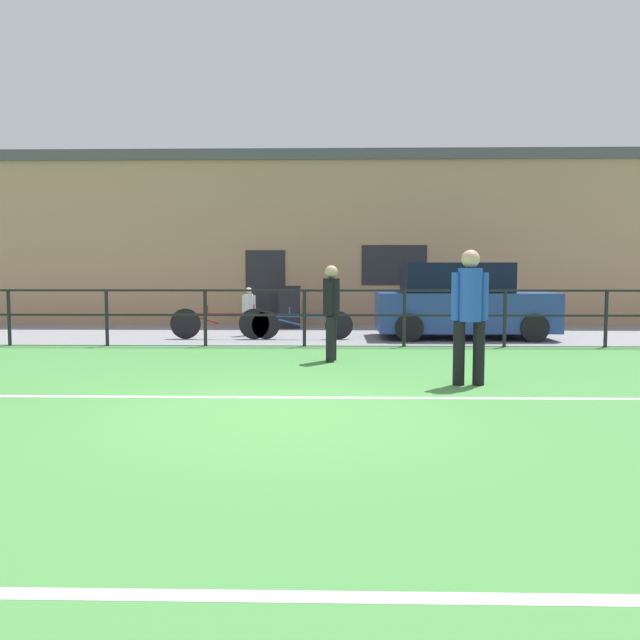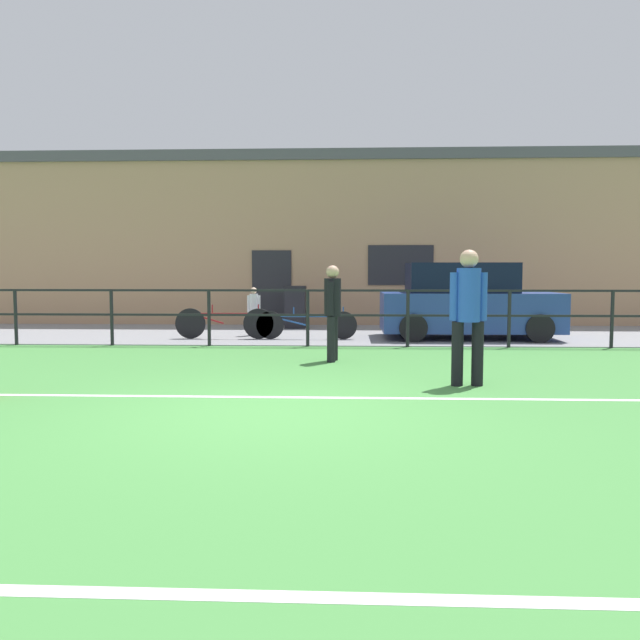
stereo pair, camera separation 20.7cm
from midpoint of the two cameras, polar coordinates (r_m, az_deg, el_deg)
ground at (r=6.84m, az=-4.67°, el=-8.45°), size 60.00×44.00×0.04m
field_line_touchline at (r=7.61m, az=-4.05°, el=-6.97°), size 36.00×0.11×0.00m
field_line_hash at (r=3.24m, az=-12.31°, el=-23.09°), size 36.00×0.11×0.00m
pavement_strip at (r=15.22m, az=-1.36°, el=-1.26°), size 48.00×5.00×0.02m
perimeter_fence at (r=12.68m, az=-1.89°, el=0.96°), size 36.07×0.07×1.15m
clubhouse_facade at (r=18.87m, az=-0.85°, el=7.23°), size 28.00×2.56×4.88m
player_goalkeeper at (r=10.55m, az=0.46°, el=1.18°), size 0.28×0.44×1.61m
player_winger at (r=8.50m, az=12.65°, el=1.00°), size 0.49×0.31×1.78m
spectator_child at (r=14.79m, az=-6.82°, el=1.06°), size 0.30×0.20×1.12m
parked_car_red at (r=14.51m, az=12.20°, el=1.53°), size 3.87×1.91×1.68m
bicycle_parked_0 at (r=14.13m, az=-9.45°, el=-0.28°), size 2.19×0.04×0.77m
bicycle_parked_1 at (r=13.91m, az=-2.06°, el=-0.42°), size 2.23×0.04×0.72m
trash_bin_0 at (r=16.63m, az=-3.13°, el=1.18°), size 0.57×0.48×1.11m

